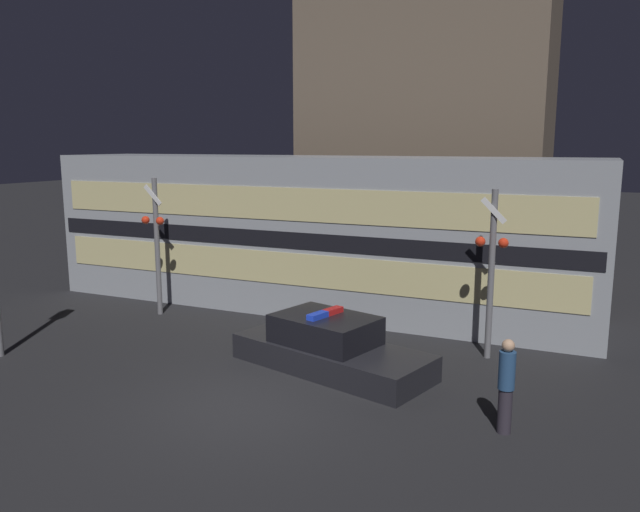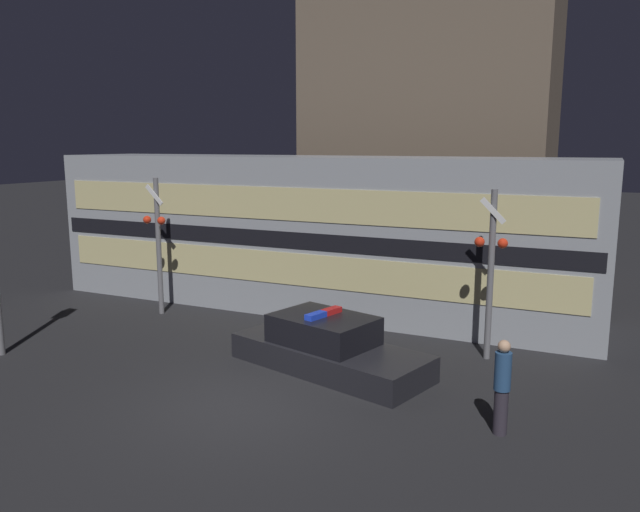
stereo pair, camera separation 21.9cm
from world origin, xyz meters
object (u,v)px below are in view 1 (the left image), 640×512
train (311,232)px  police_car (330,348)px  crossing_signal_near (491,267)px  pedestrian (506,385)px

train → police_car: size_ratio=3.44×
police_car → train: bearing=134.8°
police_car → crossing_signal_near: (3.00, 2.07, 1.66)m
pedestrian → crossing_signal_near: bearing=103.5°
train → police_car: bearing=-60.8°
pedestrian → crossing_signal_near: size_ratio=0.43×
pedestrian → train: bearing=136.0°
crossing_signal_near → police_car: bearing=-145.4°
police_car → pedestrian: bearing=-6.7°
police_car → pedestrian: (3.89, -1.60, 0.38)m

